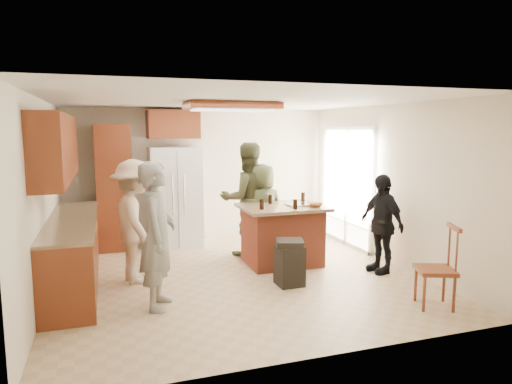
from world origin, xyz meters
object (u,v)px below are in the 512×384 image
object	(u,v)px
refrigerator	(175,197)
person_behind_right	(262,210)
person_side_right	(381,223)
spindle_chair	(437,270)
trash_bin	(289,262)
person_front_left	(158,236)
person_counter	(135,221)
kitchen_island	(282,234)
person_behind_left	(247,199)

from	to	relation	value
refrigerator	person_behind_right	bearing A→B (deg)	-42.68
refrigerator	person_side_right	bearing A→B (deg)	-43.97
refrigerator	spindle_chair	size ratio (longest dim) A/B	1.81
trash_bin	person_behind_right	bearing A→B (deg)	84.93
trash_bin	person_front_left	bearing A→B (deg)	-172.66
person_behind_right	person_counter	size ratio (longest dim) A/B	0.91
person_counter	person_front_left	bearing A→B (deg)	179.64
person_counter	kitchen_island	xyz separation A→B (m)	(2.24, 0.16, -0.38)
person_front_left	kitchen_island	world-z (taller)	person_front_left
person_front_left	refrigerator	world-z (taller)	refrigerator
refrigerator	trash_bin	xyz separation A→B (m)	(1.14, -2.67, -0.58)
person_behind_left	kitchen_island	bearing A→B (deg)	117.24
person_behind_right	person_behind_left	bearing A→B (deg)	-39.28
person_counter	person_side_right	bearing A→B (deg)	-112.12
refrigerator	spindle_chair	bearing A→B (deg)	-57.57
refrigerator	kitchen_island	world-z (taller)	refrigerator
person_behind_left	kitchen_island	world-z (taller)	person_behind_left
person_front_left	spindle_chair	size ratio (longest dim) A/B	1.76
person_behind_left	spindle_chair	bearing A→B (deg)	116.24
person_behind_right	kitchen_island	distance (m)	0.63
person_side_right	refrigerator	bearing A→B (deg)	-140.84
person_front_left	person_counter	distance (m)	1.05
person_behind_right	spindle_chair	size ratio (longest dim) A/B	1.56
person_behind_left	person_counter	bearing A→B (deg)	24.40
person_front_left	person_counter	bearing A→B (deg)	26.60
person_front_left	person_side_right	world-z (taller)	person_front_left
person_behind_right	person_counter	distance (m)	2.21
person_counter	trash_bin	xyz separation A→B (m)	(1.97, -0.81, -0.54)
person_counter	spindle_chair	bearing A→B (deg)	-132.84
spindle_chair	kitchen_island	bearing A→B (deg)	115.99
person_side_right	spindle_chair	size ratio (longest dim) A/B	1.47
person_counter	spindle_chair	xyz separation A→B (m)	(3.33, -2.07, -0.40)
spindle_chair	person_counter	bearing A→B (deg)	148.11
person_side_right	kitchen_island	size ratio (longest dim) A/B	1.15
person_behind_left	person_side_right	world-z (taller)	person_behind_left
person_front_left	person_behind_right	world-z (taller)	person_front_left
person_side_right	refrigerator	world-z (taller)	refrigerator
person_side_right	kitchen_island	distance (m)	1.52
person_front_left	person_behind_left	bearing A→B (deg)	-25.78
person_front_left	trash_bin	bearing A→B (deg)	-66.65
person_front_left	person_behind_left	world-z (taller)	person_behind_left
kitchen_island	person_behind_right	bearing A→B (deg)	105.05
person_behind_right	person_side_right	size ratio (longest dim) A/B	1.06
person_behind_left	person_side_right	xyz separation A→B (m)	(1.59, -1.54, -0.22)
kitchen_island	trash_bin	size ratio (longest dim) A/B	2.03
person_behind_right	trash_bin	bearing A→B (deg)	82.41
person_front_left	kitchen_island	size ratio (longest dim) A/B	1.36
person_behind_right	person_counter	world-z (taller)	person_counter
kitchen_island	trash_bin	distance (m)	1.02
person_counter	trash_bin	bearing A→B (deg)	-123.24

